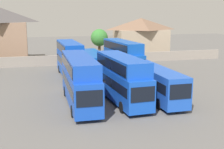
{
  "coord_description": "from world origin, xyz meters",
  "views": [
    {
      "loc": [
        -8.86,
        -30.06,
        9.37
      ],
      "look_at": [
        0.0,
        3.0,
        2.31
      ],
      "focal_mm": 49.01,
      "sensor_mm": 36.0,
      "label": 1
    }
  ],
  "objects_px": {
    "bus_1": "(80,78)",
    "bus_6": "(123,56)",
    "bus_5": "(94,62)",
    "bus_2": "(122,77)",
    "house_terrace_centre": "(141,37)",
    "bus_3": "(156,81)",
    "bus_4": "(70,57)",
    "tree_behind_wall": "(99,38)"
  },
  "relations": [
    {
      "from": "bus_1",
      "to": "bus_6",
      "type": "bearing_deg",
      "value": 148.92
    },
    {
      "from": "bus_5",
      "to": "bus_2",
      "type": "bearing_deg",
      "value": 0.17
    },
    {
      "from": "bus_5",
      "to": "house_terrace_centre",
      "type": "bearing_deg",
      "value": 140.96
    },
    {
      "from": "bus_3",
      "to": "house_terrace_centre",
      "type": "relative_size",
      "value": 1.02
    },
    {
      "from": "bus_4",
      "to": "tree_behind_wall",
      "type": "distance_m",
      "value": 14.21
    },
    {
      "from": "bus_1",
      "to": "bus_5",
      "type": "bearing_deg",
      "value": 164.15
    },
    {
      "from": "bus_3",
      "to": "bus_4",
      "type": "height_order",
      "value": "bus_4"
    },
    {
      "from": "bus_5",
      "to": "bus_1",
      "type": "bearing_deg",
      "value": -17.16
    },
    {
      "from": "tree_behind_wall",
      "to": "bus_2",
      "type": "bearing_deg",
      "value": -97.7
    },
    {
      "from": "bus_2",
      "to": "tree_behind_wall",
      "type": "relative_size",
      "value": 1.74
    },
    {
      "from": "bus_2",
      "to": "bus_5",
      "type": "distance_m",
      "value": 14.46
    },
    {
      "from": "bus_6",
      "to": "tree_behind_wall",
      "type": "relative_size",
      "value": 1.81
    },
    {
      "from": "bus_3",
      "to": "bus_6",
      "type": "xyz_separation_m",
      "value": [
        0.54,
        14.06,
        0.87
      ]
    },
    {
      "from": "bus_5",
      "to": "bus_3",
      "type": "bearing_deg",
      "value": 15.28
    },
    {
      "from": "bus_5",
      "to": "bus_6",
      "type": "distance_m",
      "value": 4.55
    },
    {
      "from": "bus_4",
      "to": "bus_6",
      "type": "relative_size",
      "value": 0.94
    },
    {
      "from": "bus_3",
      "to": "house_terrace_centre",
      "type": "xyz_separation_m",
      "value": [
        9.81,
        31.23,
        2.15
      ]
    },
    {
      "from": "bus_1",
      "to": "house_terrace_centre",
      "type": "relative_size",
      "value": 1.07
    },
    {
      "from": "house_terrace_centre",
      "to": "bus_5",
      "type": "bearing_deg",
      "value": -129.0
    },
    {
      "from": "bus_1",
      "to": "tree_behind_wall",
      "type": "relative_size",
      "value": 1.93
    },
    {
      "from": "bus_6",
      "to": "house_terrace_centre",
      "type": "relative_size",
      "value": 1.0
    },
    {
      "from": "bus_1",
      "to": "bus_3",
      "type": "bearing_deg",
      "value": 90.18
    },
    {
      "from": "bus_4",
      "to": "bus_5",
      "type": "height_order",
      "value": "bus_4"
    },
    {
      "from": "bus_4",
      "to": "bus_3",
      "type": "bearing_deg",
      "value": 25.44
    },
    {
      "from": "bus_6",
      "to": "tree_behind_wall",
      "type": "distance_m",
      "value": 12.81
    },
    {
      "from": "bus_6",
      "to": "tree_behind_wall",
      "type": "height_order",
      "value": "tree_behind_wall"
    },
    {
      "from": "bus_1",
      "to": "tree_behind_wall",
      "type": "xyz_separation_m",
      "value": [
        8.04,
        26.58,
        1.68
      ]
    },
    {
      "from": "bus_5",
      "to": "tree_behind_wall",
      "type": "xyz_separation_m",
      "value": [
        3.69,
        12.45,
        2.53
      ]
    },
    {
      "from": "bus_1",
      "to": "tree_behind_wall",
      "type": "bearing_deg",
      "value": 164.44
    },
    {
      "from": "bus_3",
      "to": "bus_4",
      "type": "xyz_separation_m",
      "value": [
        -7.42,
        14.6,
        0.86
      ]
    },
    {
      "from": "house_terrace_centre",
      "to": "bus_1",
      "type": "bearing_deg",
      "value": -120.19
    },
    {
      "from": "bus_1",
      "to": "bus_3",
      "type": "height_order",
      "value": "bus_1"
    },
    {
      "from": "bus_5",
      "to": "bus_6",
      "type": "bearing_deg",
      "value": 87.05
    },
    {
      "from": "bus_2",
      "to": "bus_6",
      "type": "height_order",
      "value": "bus_6"
    },
    {
      "from": "bus_1",
      "to": "bus_4",
      "type": "relative_size",
      "value": 1.13
    },
    {
      "from": "house_terrace_centre",
      "to": "tree_behind_wall",
      "type": "relative_size",
      "value": 1.81
    },
    {
      "from": "bus_1",
      "to": "bus_2",
      "type": "xyz_separation_m",
      "value": [
        4.41,
        -0.31,
        -0.05
      ]
    },
    {
      "from": "bus_3",
      "to": "tree_behind_wall",
      "type": "bearing_deg",
      "value": -179.75
    },
    {
      "from": "bus_1",
      "to": "house_terrace_centre",
      "type": "bearing_deg",
      "value": 151.09
    },
    {
      "from": "bus_6",
      "to": "tree_behind_wall",
      "type": "xyz_separation_m",
      "value": [
        -0.77,
        12.68,
        1.63
      ]
    },
    {
      "from": "tree_behind_wall",
      "to": "bus_1",
      "type": "bearing_deg",
      "value": -106.83
    },
    {
      "from": "bus_6",
      "to": "house_terrace_centre",
      "type": "distance_m",
      "value": 19.55
    }
  ]
}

